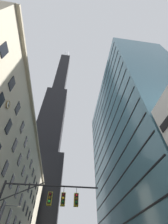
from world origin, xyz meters
The scene contains 3 objects.
dark_skyscraper centered at (-16.01, 76.73, 66.79)m, with size 25.66×25.66×226.35m.
glass_office_midrise centered at (20.01, 27.95, 29.89)m, with size 18.13×46.23×59.78m.
traffic_signal_mast centered at (-3.34, 4.68, 5.51)m, with size 8.86×0.63×7.33m.
Camera 1 is at (-1.76, -10.15, 1.85)m, focal length 23.46 mm.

